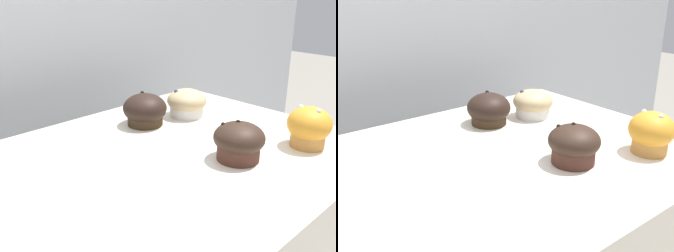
% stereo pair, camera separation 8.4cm
% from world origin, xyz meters
% --- Properties ---
extents(wall_back, '(3.20, 0.10, 1.80)m').
position_xyz_m(wall_back, '(0.00, 0.60, 0.90)').
color(wall_back, '#B2B7BC').
rests_on(wall_back, ground).
extents(muffin_front_center, '(0.09, 0.09, 0.09)m').
position_xyz_m(muffin_front_center, '(0.34, -0.18, 0.93)').
color(muffin_front_center, '#C4853D').
rests_on(muffin_front_center, display_counter).
extents(muffin_back_left, '(0.11, 0.11, 0.08)m').
position_xyz_m(muffin_back_left, '(0.18, 0.17, 0.92)').
color(muffin_back_left, '#382818').
rests_on(muffin_back_left, display_counter).
extents(muffin_front_left, '(0.10, 0.10, 0.08)m').
position_xyz_m(muffin_front_left, '(0.18, -0.11, 0.92)').
color(muffin_front_left, '#49281F').
rests_on(muffin_front_left, display_counter).
extents(muffin_front_right, '(0.10, 0.10, 0.07)m').
position_xyz_m(muffin_front_right, '(0.30, 0.14, 0.92)').
color(muffin_front_right, silver).
rests_on(muffin_front_right, display_counter).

